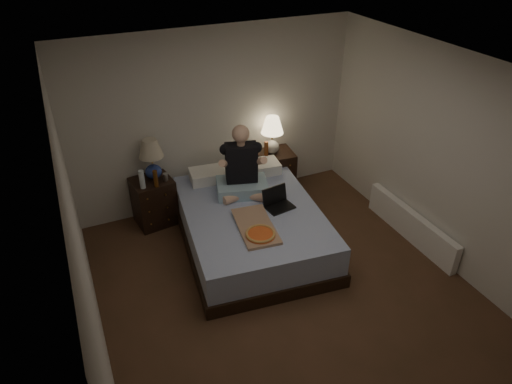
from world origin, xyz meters
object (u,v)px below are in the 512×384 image
nightstand_right (275,172)px  lamp_left (152,159)px  radiator (411,225)px  person (242,161)px  nightstand_left (154,201)px  pizza_box (260,235)px  beer_bottle_right (266,149)px  laptop (280,200)px  water_bottle (142,179)px  bed (252,227)px  beer_bottle_left (156,179)px  soda_can (166,177)px  lamp_right (272,135)px

nightstand_right → lamp_left: size_ratio=1.20×
radiator → person: bearing=148.9°
nightstand_left → nightstand_right: bearing=-6.7°
nightstand_left → pizza_box: nightstand_left is taller
beer_bottle_right → lamp_left: bearing=177.5°
laptop → water_bottle: bearing=138.7°
bed → pizza_box: pizza_box is taller
beer_bottle_left → nightstand_right: bearing=6.7°
water_bottle → soda_can: size_ratio=2.50×
nightstand_left → lamp_right: bearing=-6.3°
beer_bottle_right → radiator: beer_bottle_right is taller
lamp_right → laptop: bearing=-111.3°
nightstand_left → pizza_box: 1.80m
water_bottle → beer_bottle_left: water_bottle is taller
nightstand_right → soda_can: bearing=-170.5°
lamp_right → lamp_left: bearing=179.8°
lamp_right → beer_bottle_left: lamp_right is taller
nightstand_right → lamp_left: (-1.79, 0.02, 0.61)m
nightstand_right → beer_bottle_left: bearing=-167.5°
beer_bottle_left → radiator: (2.92, -1.55, -0.58)m
bed → beer_bottle_right: beer_bottle_right is taller
person → laptop: person is taller
lamp_right → beer_bottle_left: size_ratio=2.43×
nightstand_right → beer_bottle_left: size_ratio=2.93×
nightstand_right → pizza_box: nightstand_right is taller
laptop → pizza_box: laptop is taller
pizza_box → beer_bottle_left: bearing=128.7°
nightstand_right → lamp_left: lamp_left is taller
nightstand_left → laptop: 1.77m
beer_bottle_right → lamp_right: bearing=27.9°
bed → beer_bottle_left: (-0.98, 0.82, 0.51)m
lamp_right → laptop: lamp_right is taller
nightstand_left → lamp_right: lamp_right is taller
water_bottle → nightstand_right: bearing=5.1°
nightstand_right → nightstand_left: bearing=-173.3°
water_bottle → pizza_box: 1.75m
nightstand_right → pizza_box: size_ratio=0.89×
water_bottle → person: person is taller
nightstand_left → soda_can: 0.43m
beer_bottle_right → pizza_box: size_ratio=0.30×
soda_can → laptop: bearing=-41.7°
bed → nightstand_left: 1.42m
lamp_left → beer_bottle_right: (1.61, -0.07, -0.16)m
beer_bottle_right → pizza_box: 1.74m
beer_bottle_left → beer_bottle_right: (1.64, 0.16, 0.01)m
pizza_box → beer_bottle_right: bearing=69.8°
lamp_right → beer_bottle_right: (-0.12, -0.06, -0.17)m
nightstand_left → lamp_left: size_ratio=1.19×
lamp_right → person: (-0.74, -0.63, 0.05)m
water_bottle → beer_bottle_right: bearing=3.9°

